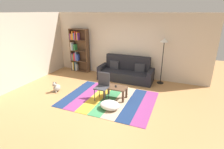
% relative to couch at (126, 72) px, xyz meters
% --- Properties ---
extents(ground_plane, '(14.00, 14.00, 0.00)m').
position_rel_couch_xyz_m(ground_plane, '(-0.16, -2.02, -0.34)').
color(ground_plane, '#B27F4C').
extents(back_wall, '(6.80, 0.10, 2.70)m').
position_rel_couch_xyz_m(back_wall, '(-0.16, 0.53, 1.01)').
color(back_wall, beige).
rests_on(back_wall, ground_plane).
extents(left_wall, '(0.10, 5.50, 2.70)m').
position_rel_couch_xyz_m(left_wall, '(-3.56, -1.27, 1.01)').
color(left_wall, beige).
rests_on(left_wall, ground_plane).
extents(rug, '(2.91, 2.21, 0.01)m').
position_rel_couch_xyz_m(rug, '(0.03, -1.88, -0.33)').
color(rug, navy).
rests_on(rug, ground_plane).
extents(couch, '(2.26, 0.80, 1.00)m').
position_rel_couch_xyz_m(couch, '(0.00, 0.00, 0.00)').
color(couch, black).
rests_on(couch, ground_plane).
extents(bookshelf, '(0.90, 0.28, 2.00)m').
position_rel_couch_xyz_m(bookshelf, '(-2.50, 0.28, 0.66)').
color(bookshelf, brown).
rests_on(bookshelf, ground_plane).
extents(coffee_table, '(0.73, 0.44, 0.41)m').
position_rel_couch_xyz_m(coffee_table, '(0.21, -1.74, -0.00)').
color(coffee_table, '#513826').
rests_on(coffee_table, rug).
extents(pouf, '(0.60, 0.48, 0.23)m').
position_rel_couch_xyz_m(pouf, '(0.30, -2.44, -0.21)').
color(pouf, white).
rests_on(pouf, rug).
extents(dog, '(0.22, 0.35, 0.40)m').
position_rel_couch_xyz_m(dog, '(-1.95, -2.05, -0.18)').
color(dog, '#9E998E').
rests_on(dog, ground_plane).
extents(standing_lamp, '(0.32, 0.32, 1.80)m').
position_rel_couch_xyz_m(standing_lamp, '(1.40, 0.18, 1.16)').
color(standing_lamp, black).
rests_on(standing_lamp, ground_plane).
extents(tv_remote, '(0.10, 0.15, 0.02)m').
position_rel_couch_xyz_m(tv_remote, '(0.21, -1.71, 0.09)').
color(tv_remote, black).
rests_on(tv_remote, coffee_table).
extents(folding_chair, '(0.40, 0.40, 0.90)m').
position_rel_couch_xyz_m(folding_chair, '(-0.16, -1.94, 0.20)').
color(folding_chair, '#38383D').
rests_on(folding_chair, ground_plane).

